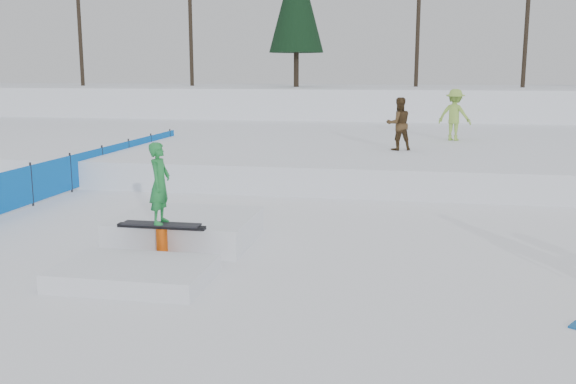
% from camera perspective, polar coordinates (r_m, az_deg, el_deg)
% --- Properties ---
extents(ground, '(120.00, 120.00, 0.00)m').
position_cam_1_polar(ground, '(10.44, -4.78, -7.86)').
color(ground, white).
extents(snow_berm, '(60.00, 14.00, 2.40)m').
position_cam_1_polar(snow_berm, '(39.68, 6.86, 7.56)').
color(snow_berm, white).
rests_on(snow_berm, ground).
extents(snow_midrise, '(50.00, 18.00, 0.80)m').
position_cam_1_polar(snow_midrise, '(25.83, 4.68, 4.17)').
color(snow_midrise, white).
rests_on(snow_midrise, ground).
extents(safety_fence, '(0.05, 16.00, 1.10)m').
position_cam_1_polar(safety_fence, '(18.76, -18.74, 1.64)').
color(safety_fence, '#0659BA').
rests_on(safety_fence, ground).
extents(walker_olive, '(1.00, 0.89, 1.70)m').
position_cam_1_polar(walker_olive, '(21.04, 9.82, 5.99)').
color(walker_olive, '#432F18').
rests_on(walker_olive, snow_midrise).
extents(walker_ygreen, '(1.39, 1.11, 1.88)m').
position_cam_1_polar(walker_ygreen, '(24.42, 14.59, 6.65)').
color(walker_ygreen, '#90BE46').
rests_on(walker_ygreen, snow_midrise).
extents(jib_rail_feature, '(2.60, 4.40, 2.11)m').
position_cam_1_polar(jib_rail_feature, '(12.09, -10.12, -3.90)').
color(jib_rail_feature, white).
rests_on(jib_rail_feature, ground).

